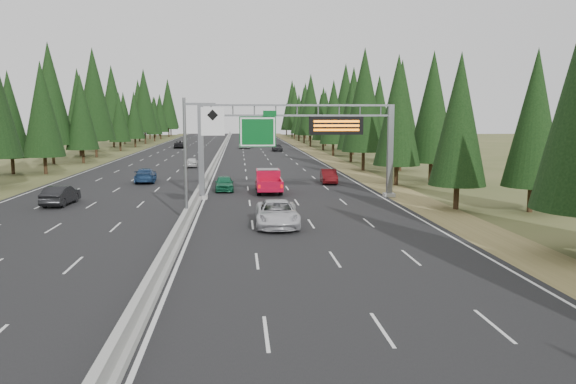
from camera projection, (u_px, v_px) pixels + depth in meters
name	position (u px, v px, depth m)	size (l,w,h in m)	color
road	(218.00, 159.00, 90.98)	(32.00, 260.00, 0.08)	black
shoulder_right	(326.00, 158.00, 92.52)	(3.60, 260.00, 0.06)	olive
shoulder_left	(106.00, 159.00, 89.45)	(3.60, 260.00, 0.06)	#424B23
median_barrier	(218.00, 156.00, 90.93)	(0.70, 260.00, 0.85)	gray
sign_gantry	(305.00, 136.00, 46.51)	(16.75, 0.98, 7.80)	slate
hov_sign_pole	(194.00, 150.00, 36.08)	(2.80, 0.50, 8.00)	slate
tree_row_right	(359.00, 103.00, 86.63)	(11.77, 243.12, 18.60)	black
tree_row_left	(61.00, 99.00, 80.32)	(11.84, 241.98, 18.90)	black
silver_minivan	(277.00, 213.00, 35.05)	(2.63, 5.71, 1.59)	silver
red_pickup	(268.00, 180.00, 50.80)	(2.22, 6.21, 2.02)	black
car_ahead_green	(224.00, 183.00, 51.58)	(1.67, 4.15, 1.41)	#166341
car_ahead_dkred	(329.00, 176.00, 57.42)	(1.52, 4.35, 1.43)	#500B0E
car_ahead_dkgrey	(277.00, 148.00, 109.31)	(1.88, 4.62, 1.34)	black
car_ahead_white	(245.00, 145.00, 119.54)	(2.47, 5.36, 1.49)	silver
car_ahead_far	(254.00, 143.00, 128.63)	(1.66, 4.14, 1.41)	black
car_onc_near	(61.00, 195.00, 43.38)	(1.60, 4.59, 1.51)	black
car_onc_blue	(145.00, 175.00, 58.14)	(2.07, 5.09, 1.48)	navy
car_onc_white	(192.00, 162.00, 75.42)	(1.55, 3.86, 1.32)	silver
car_onc_far	(180.00, 144.00, 120.59)	(2.70, 5.86, 1.63)	black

